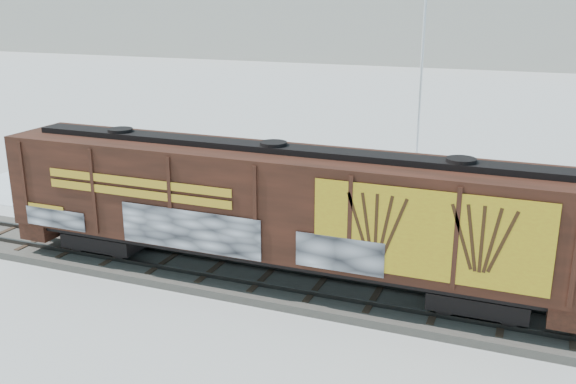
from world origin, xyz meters
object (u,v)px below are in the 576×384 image
at_px(car_silver, 177,195).
at_px(hopper_railcar, 274,205).
at_px(car_dark, 464,228).
at_px(flagpole, 421,106).
at_px(car_white, 423,228).

bearing_deg(car_silver, hopper_railcar, -109.74).
height_order(hopper_railcar, car_dark, hopper_railcar).
xyz_separation_m(flagpole, car_white, (1.87, -8.59, -3.47)).
height_order(flagpole, car_dark, flagpole).
xyz_separation_m(flagpole, car_dark, (3.31, -7.43, -3.67)).
xyz_separation_m(car_silver, car_dark, (13.21, 0.53, -0.06)).
distance_m(hopper_railcar, flagpole, 14.35).
distance_m(flagpole, car_white, 9.45).
xyz_separation_m(flagpole, car_silver, (-9.90, -7.95, -3.61)).
bearing_deg(car_silver, flagpole, -31.97).
height_order(car_silver, car_dark, car_silver).
bearing_deg(flagpole, car_silver, -141.21).
bearing_deg(car_white, flagpole, -4.34).
height_order(car_silver, car_white, car_white).
relative_size(hopper_railcar, car_dark, 4.52).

